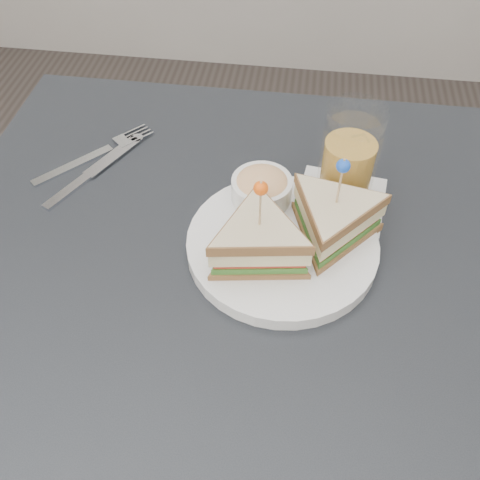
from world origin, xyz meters
name	(u,v)px	position (x,y,z in m)	size (l,w,h in m)	color
ground_plane	(235,473)	(0.00, 0.00, 0.00)	(3.50, 3.50, 0.00)	#3F3833
table	(232,307)	(0.00, 0.00, 0.67)	(0.80, 0.80, 0.75)	black
plate_meal	(289,229)	(0.07, 0.05, 0.79)	(0.31, 0.31, 0.14)	white
cutlery_fork	(100,152)	(-0.23, 0.20, 0.75)	(0.15, 0.16, 0.01)	silver
cutlery_knife	(92,173)	(-0.23, 0.15, 0.75)	(0.10, 0.18, 0.01)	silver
drink_set	(348,164)	(0.13, 0.15, 0.82)	(0.13, 0.13, 0.15)	silver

